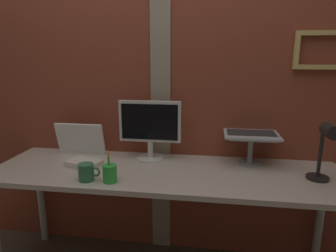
{
  "coord_description": "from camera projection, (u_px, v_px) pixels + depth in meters",
  "views": [
    {
      "loc": [
        0.37,
        -1.66,
        1.39
      ],
      "look_at": [
        0.11,
        0.09,
        0.97
      ],
      "focal_mm": 31.73,
      "sensor_mm": 36.0,
      "label": 1
    }
  ],
  "objects": [
    {
      "name": "brick_wall_back",
      "position": [
        158.0,
        77.0,
        2.02
      ],
      "size": [
        3.31,
        0.16,
        2.5
      ],
      "color": "brown",
      "rests_on": "ground_plane"
    },
    {
      "name": "desk",
      "position": [
        166.0,
        181.0,
        1.79
      ],
      "size": [
        2.11,
        0.61,
        0.72
      ],
      "color": "beige",
      "rests_on": "ground_plane"
    },
    {
      "name": "monitor",
      "position": [
        150.0,
        125.0,
        1.92
      ],
      "size": [
        0.4,
        0.18,
        0.39
      ],
      "color": "silver",
      "rests_on": "desk"
    },
    {
      "name": "laptop_stand",
      "position": [
        251.0,
        145.0,
        1.85
      ],
      "size": [
        0.28,
        0.22,
        0.19
      ],
      "color": "gray",
      "rests_on": "desk"
    },
    {
      "name": "laptop",
      "position": [
        250.0,
        123.0,
        1.9
      ],
      "size": [
        0.33,
        0.31,
        0.23
      ],
      "color": "#ADB2B7",
      "rests_on": "laptop_stand"
    },
    {
      "name": "whiteboard_panel",
      "position": [
        80.0,
        139.0,
        2.04
      ],
      "size": [
        0.34,
        0.07,
        0.22
      ],
      "primitive_type": "cube",
      "rotation": [
        0.23,
        0.0,
        0.0
      ],
      "color": "white",
      "rests_on": "desk"
    },
    {
      "name": "desk_lamp",
      "position": [
        325.0,
        146.0,
        1.55
      ],
      "size": [
        0.12,
        0.2,
        0.33
      ],
      "color": "black",
      "rests_on": "desk"
    },
    {
      "name": "pen_cup",
      "position": [
        110.0,
        173.0,
        1.6
      ],
      "size": [
        0.08,
        0.08,
        0.18
      ],
      "color": "green",
      "rests_on": "desk"
    },
    {
      "name": "coffee_mug",
      "position": [
        87.0,
        172.0,
        1.62
      ],
      "size": [
        0.12,
        0.08,
        0.1
      ],
      "color": "#33724C",
      "rests_on": "desk"
    },
    {
      "name": "paper_clutter_stack",
      "position": [
        84.0,
        163.0,
        1.84
      ],
      "size": [
        0.23,
        0.19,
        0.03
      ],
      "primitive_type": "cube",
      "rotation": [
        0.0,
        0.0,
        -0.29
      ],
      "color": "silver",
      "rests_on": "desk"
    }
  ]
}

